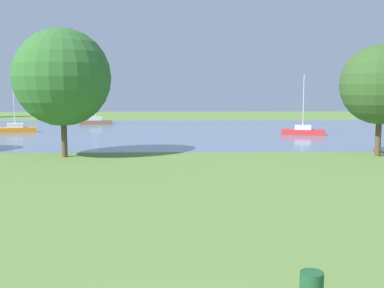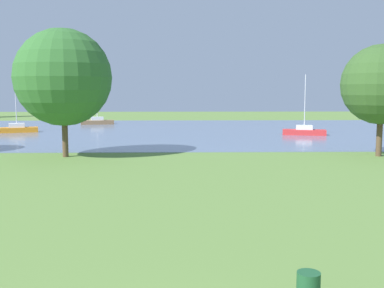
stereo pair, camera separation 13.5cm
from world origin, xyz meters
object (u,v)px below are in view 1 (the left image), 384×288
litter_bin (311,288)px  tree_east_far (62,77)px  sailboat_brown (96,121)px  tree_east_near (381,85)px  sailboat_red (303,131)px  sailboat_orange (15,129)px

litter_bin → tree_east_far: bearing=115.5°
sailboat_brown → tree_east_near: 44.14m
sailboat_red → sailboat_orange: (-33.71, 3.94, 0.01)m
sailboat_brown → tree_east_far: bearing=-83.9°
sailboat_red → tree_east_far: bearing=-143.8°
sailboat_brown → sailboat_red: size_ratio=1.08×
sailboat_orange → tree_east_far: 23.96m
litter_bin → tree_east_near: (12.28, 24.59, 5.09)m
sailboat_brown → sailboat_orange: (-7.28, -13.15, -0.00)m
sailboat_brown → tree_east_near: tree_east_near is taller
litter_bin → sailboat_orange: size_ratio=0.11×
sailboat_red → tree_east_far: (-22.83, -16.68, 5.56)m
sailboat_red → litter_bin: bearing=-104.9°
litter_bin → tree_east_near: size_ratio=0.09×
litter_bin → sailboat_red: size_ratio=0.12×
litter_bin → tree_east_near: 27.95m
sailboat_orange → tree_east_near: (34.98, -20.85, 5.03)m
litter_bin → sailboat_red: (11.02, 41.49, 0.06)m
litter_bin → tree_east_near: bearing=63.5°
litter_bin → sailboat_red: sailboat_red is taller
sailboat_brown → sailboat_orange: 15.03m
tree_east_far → sailboat_orange: bearing=117.8°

